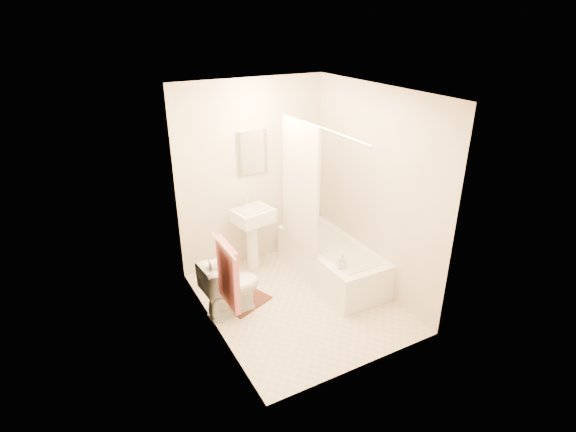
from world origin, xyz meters
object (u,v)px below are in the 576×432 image
sink (253,237)px  soap_bottle (342,260)px  toilet (231,287)px  bath_mat (245,301)px  bathtub (331,260)px

sink → soap_bottle: (0.56, -1.17, 0.09)m
toilet → bath_mat: size_ratio=1.25×
toilet → soap_bottle: size_ratio=3.33×
toilet → bath_mat: 0.39m
soap_bottle → toilet: bearing=161.2°
sink → soap_bottle: 1.30m
toilet → bath_mat: bearing=-66.7°
toilet → bathtub: bearing=-89.8°
toilet → bathtub: toilet is taller
sink → bathtub: 1.04m
sink → soap_bottle: sink is taller
bathtub → bath_mat: 1.22m
toilet → bath_mat: (0.20, 0.10, -0.32)m
bathtub → soap_bottle: soap_bottle is taller
bathtub → bath_mat: (-1.20, -0.01, -0.22)m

